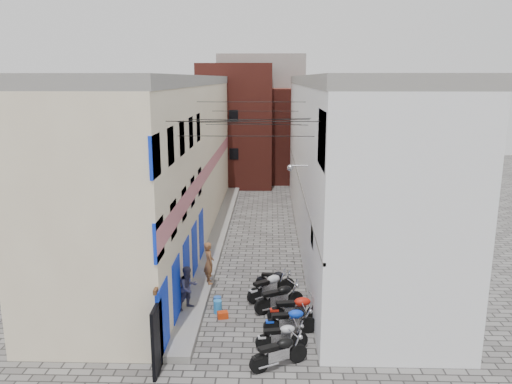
# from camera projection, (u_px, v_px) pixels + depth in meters

# --- Properties ---
(ground) EXTENTS (90.00, 90.00, 0.00)m
(ground) POSITION_uv_depth(u_px,v_px,m) (241.00, 365.00, 15.77)
(ground) COLOR #524F4D
(ground) RESTS_ON ground
(plinth) EXTENTS (0.90, 26.00, 0.25)m
(plinth) POSITION_uv_depth(u_px,v_px,m) (218.00, 235.00, 28.47)
(plinth) COLOR gray
(plinth) RESTS_ON ground
(building_left) EXTENTS (5.10, 27.00, 9.00)m
(building_left) POSITION_uv_depth(u_px,v_px,m) (164.00, 159.00, 27.53)
(building_left) COLOR beige
(building_left) RESTS_ON ground
(building_right) EXTENTS (5.94, 26.00, 9.00)m
(building_right) POSITION_uv_depth(u_px,v_px,m) (345.00, 160.00, 27.28)
(building_right) COLOR white
(building_right) RESTS_ON ground
(building_far_brick_left) EXTENTS (6.00, 6.00, 10.00)m
(building_far_brick_left) POSITION_uv_depth(u_px,v_px,m) (236.00, 125.00, 41.99)
(building_far_brick_left) COLOR maroon
(building_far_brick_left) RESTS_ON ground
(building_far_brick_right) EXTENTS (5.00, 6.00, 8.00)m
(building_far_brick_right) POSITION_uv_depth(u_px,v_px,m) (294.00, 135.00, 44.02)
(building_far_brick_right) COLOR maroon
(building_far_brick_right) RESTS_ON ground
(building_far_concrete) EXTENTS (8.00, 5.00, 11.00)m
(building_far_concrete) POSITION_uv_depth(u_px,v_px,m) (261.00, 114.00, 47.67)
(building_far_concrete) COLOR gray
(building_far_concrete) RESTS_ON ground
(far_shopfront) EXTENTS (2.00, 0.30, 2.40)m
(far_shopfront) POSITION_uv_depth(u_px,v_px,m) (259.00, 176.00, 40.06)
(far_shopfront) COLOR black
(far_shopfront) RESTS_ON ground
(overhead_wires) EXTENTS (5.80, 13.02, 1.32)m
(overhead_wires) POSITION_uv_depth(u_px,v_px,m) (250.00, 119.00, 21.63)
(overhead_wires) COLOR black
(overhead_wires) RESTS_ON ground
(motorcycle_a) EXTENTS (2.07, 1.48, 1.16)m
(motorcycle_a) POSITION_uv_depth(u_px,v_px,m) (279.00, 351.00, 15.52)
(motorcycle_a) COLOR black
(motorcycle_a) RESTS_ON ground
(motorcycle_b) EXTENTS (1.86, 0.87, 1.03)m
(motorcycle_b) POSITION_uv_depth(u_px,v_px,m) (282.00, 335.00, 16.60)
(motorcycle_b) COLOR #B6B6BB
(motorcycle_b) RESTS_ON ground
(motorcycle_c) EXTENTS (1.98, 0.87, 1.11)m
(motorcycle_c) POSITION_uv_depth(u_px,v_px,m) (290.00, 319.00, 17.57)
(motorcycle_c) COLOR blue
(motorcycle_c) RESTS_ON ground
(motorcycle_d) EXTENTS (2.23, 0.99, 1.25)m
(motorcycle_d) POSITION_uv_depth(u_px,v_px,m) (296.00, 308.00, 18.32)
(motorcycle_d) COLOR red
(motorcycle_d) RESTS_ON ground
(motorcycle_e) EXTENTS (2.17, 1.57, 1.22)m
(motorcycle_e) POSITION_uv_depth(u_px,v_px,m) (279.00, 296.00, 19.31)
(motorcycle_e) COLOR black
(motorcycle_e) RESTS_ON ground
(motorcycle_f) EXTENTS (2.07, 1.79, 1.21)m
(motorcycle_f) POSITION_uv_depth(u_px,v_px,m) (269.00, 285.00, 20.36)
(motorcycle_f) COLOR silver
(motorcycle_f) RESTS_ON ground
(motorcycle_g) EXTENTS (1.74, 0.72, 0.98)m
(motorcycle_g) POSITION_uv_depth(u_px,v_px,m) (275.00, 278.00, 21.36)
(motorcycle_g) COLOR black
(motorcycle_g) RESTS_ON ground
(person_a) EXTENTS (0.64, 0.78, 1.83)m
(person_a) POSITION_uv_depth(u_px,v_px,m) (209.00, 263.00, 21.29)
(person_a) COLOR brown
(person_a) RESTS_ON plinth
(person_b) EXTENTS (1.03, 1.03, 1.68)m
(person_b) POSITION_uv_depth(u_px,v_px,m) (188.00, 288.00, 18.94)
(person_b) COLOR #3A3A57
(person_b) RESTS_ON plinth
(water_jug_near) EXTENTS (0.41, 0.41, 0.50)m
(water_jug_near) POSITION_uv_depth(u_px,v_px,m) (218.00, 307.00, 19.24)
(water_jug_near) COLOR #2984D1
(water_jug_near) RESTS_ON ground
(water_jug_far) EXTENTS (0.36, 0.36, 0.47)m
(water_jug_far) POSITION_uv_depth(u_px,v_px,m) (217.00, 302.00, 19.65)
(water_jug_far) COLOR blue
(water_jug_far) RESTS_ON ground
(red_crate) EXTENTS (0.45, 0.39, 0.24)m
(red_crate) POSITION_uv_depth(u_px,v_px,m) (223.00, 315.00, 18.84)
(red_crate) COLOR #BD330D
(red_crate) RESTS_ON ground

